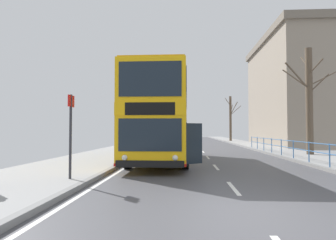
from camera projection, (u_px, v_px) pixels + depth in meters
name	position (u px, v px, depth m)	size (l,w,h in m)	color
ground	(217.00, 211.00, 5.79)	(15.80, 140.00, 0.20)	#4A4A4F
double_decker_bus_main	(162.00, 118.00, 15.50)	(3.25, 10.36, 4.34)	#F4B20F
pedestrian_railing_far_kerb	(293.00, 146.00, 15.97)	(0.05, 20.18, 0.96)	#386BA8
bus_stop_sign_near	(71.00, 127.00, 9.16)	(0.08, 0.44, 2.59)	#2D2D33
bare_tree_far_00	(231.00, 118.00, 43.56)	(2.11, 2.40, 6.52)	brown
bare_tree_far_01	(309.00, 99.00, 18.65)	(3.22, 2.88, 6.68)	brown
background_building_00	(324.00, 91.00, 31.95)	(13.35, 15.74, 11.66)	gray
background_building_01	(296.00, 102.00, 49.15)	(8.57, 15.07, 12.53)	gray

